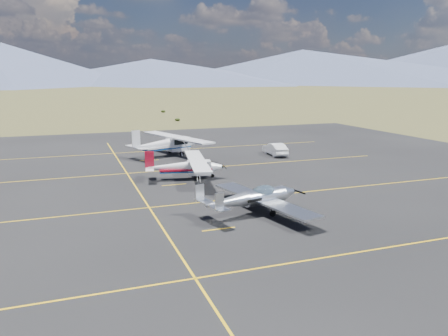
{
  "coord_description": "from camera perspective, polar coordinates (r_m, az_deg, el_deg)",
  "views": [
    {
      "loc": [
        -10.75,
        -25.86,
        8.62
      ],
      "look_at": [
        0.45,
        5.2,
        1.6
      ],
      "focal_mm": 35.0,
      "sensor_mm": 36.0,
      "label": 1
    }
  ],
  "objects": [
    {
      "name": "aircraft_cessna",
      "position": [
        37.04,
        -5.04,
        0.24
      ],
      "size": [
        6.03,
        9.79,
        2.47
      ],
      "rotation": [
        0.0,
        0.0,
        -0.18
      ],
      "color": "white",
      "rests_on": "apron"
    },
    {
      "name": "sedan",
      "position": [
        48.39,
        6.7,
        2.48
      ],
      "size": [
        1.68,
        4.18,
        1.35
      ],
      "primitive_type": "imported",
      "rotation": [
        0.0,
        0.0,
        3.08
      ],
      "color": "white",
      "rests_on": "apron"
    },
    {
      "name": "aircraft_plain",
      "position": [
        48.08,
        -7.46,
        3.22
      ],
      "size": [
        8.39,
        11.93,
        3.06
      ],
      "rotation": [
        0.0,
        0.0,
        0.33
      ],
      "color": "silver",
      "rests_on": "apron"
    },
    {
      "name": "apron",
      "position": [
        35.64,
        -1.67,
        -2.0
      ],
      "size": [
        72.0,
        72.0,
        0.02
      ],
      "primitive_type": "cube",
      "color": "black",
      "rests_on": "ground"
    },
    {
      "name": "ground",
      "position": [
        29.31,
        2.63,
        -5.12
      ],
      "size": [
        1600.0,
        1600.0,
        0.0
      ],
      "primitive_type": "plane",
      "color": "#383D1C",
      "rests_on": "ground"
    },
    {
      "name": "aircraft_low_wing",
      "position": [
        27.87,
        4.01,
        -3.92
      ],
      "size": [
        6.95,
        9.54,
        2.06
      ],
      "rotation": [
        0.0,
        0.0,
        0.22
      ],
      "color": "silver",
      "rests_on": "apron"
    }
  ]
}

